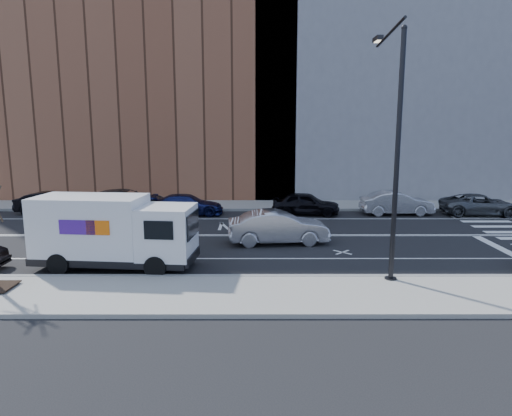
{
  "coord_description": "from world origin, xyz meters",
  "views": [
    {
      "loc": [
        2.01,
        -23.47,
        5.72
      ],
      "look_at": [
        2.04,
        0.39,
        1.4
      ],
      "focal_mm": 32.0,
      "sensor_mm": 36.0,
      "label": 1
    }
  ],
  "objects": [
    {
      "name": "ground",
      "position": [
        0.0,
        0.0,
        0.0
      ],
      "size": [
        120.0,
        120.0,
        0.0
      ],
      "primitive_type": "plane",
      "color": "black",
      "rests_on": "ground"
    },
    {
      "name": "sidewalk_near",
      "position": [
        0.0,
        -8.8,
        0.07
      ],
      "size": [
        44.0,
        3.6,
        0.15
      ],
      "primitive_type": "cube",
      "color": "gray",
      "rests_on": "ground"
    },
    {
      "name": "sidewalk_far",
      "position": [
        0.0,
        8.8,
        0.07
      ],
      "size": [
        44.0,
        3.6,
        0.15
      ],
      "primitive_type": "cube",
      "color": "gray",
      "rests_on": "ground"
    },
    {
      "name": "curb_near",
      "position": [
        0.0,
        -7.0,
        0.08
      ],
      "size": [
        44.0,
        0.25,
        0.17
      ],
      "primitive_type": "cube",
      "color": "gray",
      "rests_on": "ground"
    },
    {
      "name": "curb_far",
      "position": [
        0.0,
        7.0,
        0.08
      ],
      "size": [
        44.0,
        0.25,
        0.17
      ],
      "primitive_type": "cube",
      "color": "gray",
      "rests_on": "ground"
    },
    {
      "name": "road_markings",
      "position": [
        0.0,
        0.0,
        0.0
      ],
      "size": [
        40.0,
        8.6,
        0.01
      ],
      "primitive_type": null,
      "color": "white",
      "rests_on": "ground"
    },
    {
      "name": "bldg_brick",
      "position": [
        -8.0,
        15.6,
        11.0
      ],
      "size": [
        26.0,
        10.0,
        22.0
      ],
      "primitive_type": "cube",
      "color": "brown",
      "rests_on": "ground"
    },
    {
      "name": "bldg_concrete",
      "position": [
        12.0,
        15.6,
        13.0
      ],
      "size": [
        20.0,
        10.0,
        26.0
      ],
      "primitive_type": "cube",
      "color": "slate",
      "rests_on": "ground"
    },
    {
      "name": "streetlight",
      "position": [
        7.0,
        -6.91,
        5.08
      ],
      "size": [
        0.44,
        4.02,
        9.34
      ],
      "color": "black",
      "rests_on": "ground"
    },
    {
      "name": "fedex_van",
      "position": [
        -3.71,
        -5.6,
        1.55
      ],
      "size": [
        6.63,
        2.81,
        2.95
      ],
      "rotation": [
        0.0,
        0.0,
        -0.1
      ],
      "color": "black",
      "rests_on": "ground"
    },
    {
      "name": "far_parked_b",
      "position": [
        -11.42,
        5.86,
        0.72
      ],
      "size": [
        4.53,
        2.09,
        1.44
      ],
      "primitive_type": "imported",
      "rotation": [
        0.0,
        0.0,
        1.44
      ],
      "color": "black",
      "rests_on": "ground"
    },
    {
      "name": "far_parked_c",
      "position": [
        -6.48,
        6.04,
        0.81
      ],
      "size": [
        5.88,
        2.84,
        1.61
      ],
      "primitive_type": "imported",
      "rotation": [
        0.0,
        0.0,
        1.6
      ],
      "color": "#4E5256",
      "rests_on": "ground"
    },
    {
      "name": "far_parked_d",
      "position": [
        -2.4,
        5.62,
        0.67
      ],
      "size": [
        4.7,
        2.08,
        1.34
      ],
      "primitive_type": "imported",
      "rotation": [
        0.0,
        0.0,
        1.62
      ],
      "color": "#161B4E",
      "rests_on": "ground"
    },
    {
      "name": "far_parked_e",
      "position": [
        5.28,
        5.69,
        0.74
      ],
      "size": [
        4.54,
        2.33,
        1.48
      ],
      "primitive_type": "imported",
      "rotation": [
        0.0,
        0.0,
        1.43
      ],
      "color": "black",
      "rests_on": "ground"
    },
    {
      "name": "far_parked_f",
      "position": [
        11.2,
        5.73,
        0.76
      ],
      "size": [
        4.63,
        1.71,
        1.51
      ],
      "primitive_type": "imported",
      "rotation": [
        0.0,
        0.0,
        1.59
      ],
      "color": "#AFB0B4",
      "rests_on": "ground"
    },
    {
      "name": "far_parked_g",
      "position": [
        16.57,
        5.54,
        0.68
      ],
      "size": [
        5.07,
        2.66,
        1.36
      ],
      "primitive_type": "imported",
      "rotation": [
        0.0,
        0.0,
        1.49
      ],
      "color": "#474A4E",
      "rests_on": "ground"
    },
    {
      "name": "driving_sedan",
      "position": [
        3.13,
        -1.65,
        0.81
      ],
      "size": [
        5.04,
        2.14,
        1.62
      ],
      "primitive_type": "imported",
      "rotation": [
        0.0,
        0.0,
        1.66
      ],
      "color": "#ACACB1",
      "rests_on": "ground"
    }
  ]
}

